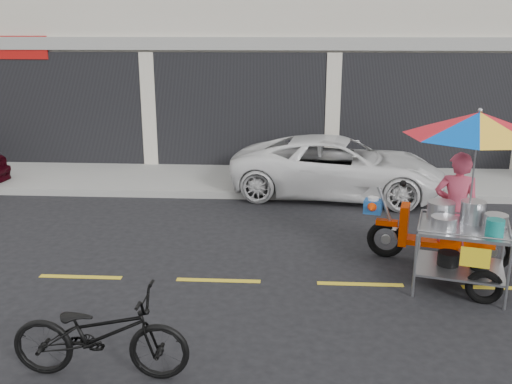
{
  "coord_description": "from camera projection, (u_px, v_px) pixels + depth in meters",
  "views": [
    {
      "loc": [
        -1.01,
        -7.38,
        3.46
      ],
      "look_at": [
        -1.5,
        0.6,
        1.15
      ],
      "focal_mm": 40.0,
      "sensor_mm": 36.0,
      "label": 1
    }
  ],
  "objects": [
    {
      "name": "ground",
      "position": [
        360.0,
        284.0,
        7.98
      ],
      "size": [
        90.0,
        90.0,
        0.0
      ],
      "primitive_type": "plane",
      "color": "black"
    },
    {
      "name": "sidewalk",
      "position": [
        333.0,
        179.0,
        13.24
      ],
      "size": [
        45.0,
        3.0,
        0.15
      ],
      "primitive_type": "cube",
      "color": "gray",
      "rests_on": "ground"
    },
    {
      "name": "shophouse_block",
      "position": [
        422.0,
        0.0,
        16.8
      ],
      "size": [
        36.0,
        8.11,
        10.4
      ],
      "color": "beige",
      "rests_on": "ground"
    },
    {
      "name": "centerline",
      "position": [
        360.0,
        284.0,
        7.98
      ],
      "size": [
        42.0,
        0.1,
        0.01
      ],
      "primitive_type": "cube",
      "color": "gold",
      "rests_on": "ground"
    },
    {
      "name": "white_pickup",
      "position": [
        339.0,
        167.0,
        12.07
      ],
      "size": [
        4.75,
        2.71,
        1.25
      ],
      "primitive_type": "imported",
      "rotation": [
        0.0,
        0.0,
        1.42
      ],
      "color": "white",
      "rests_on": "ground"
    },
    {
      "name": "near_bicycle",
      "position": [
        100.0,
        334.0,
        5.77
      ],
      "size": [
        1.83,
        0.65,
        0.96
      ],
      "primitive_type": "imported",
      "rotation": [
        0.0,
        0.0,
        1.56
      ],
      "color": "black",
      "rests_on": "ground"
    },
    {
      "name": "food_vendor_rig",
      "position": [
        466.0,
        173.0,
        7.76
      ],
      "size": [
        2.45,
        2.41,
        2.49
      ],
      "rotation": [
        0.0,
        0.0,
        -0.27
      ],
      "color": "black",
      "rests_on": "ground"
    }
  ]
}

